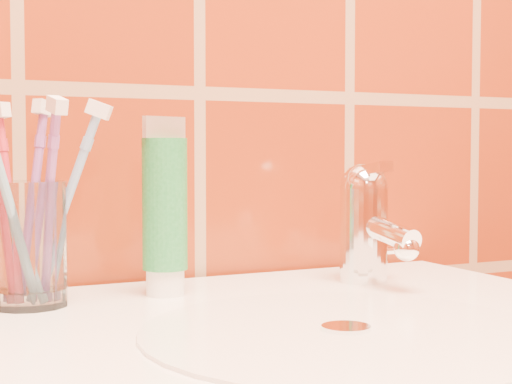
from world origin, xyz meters
TOP-DOWN VIEW (x-y plane):
  - glass_tumbler at (-0.19, 1.11)m, footprint 0.07×0.07m
  - toothpaste_tube at (-0.07, 1.11)m, footprint 0.05×0.04m
  - faucet at (0.14, 1.09)m, footprint 0.05×0.11m
  - toothbrush_0 at (-0.20, 1.12)m, footprint 0.07×0.08m
  - toothbrush_1 at (-0.18, 1.13)m, footprint 0.09×0.08m
  - toothbrush_2 at (-0.16, 1.10)m, footprint 0.13×0.12m
  - toothbrush_3 at (-0.18, 1.09)m, footprint 0.06×0.11m
  - toothbrush_4 at (-0.21, 1.08)m, footprint 0.14×0.13m

SIDE VIEW (x-z plane):
  - glass_tumbler at x=-0.19m, z-range 0.85..0.96m
  - faucet at x=0.14m, z-range 0.85..0.97m
  - toothpaste_tube at x=-0.07m, z-range 0.84..1.01m
  - toothbrush_0 at x=-0.20m, z-range 0.84..1.03m
  - toothbrush_2 at x=-0.16m, z-range 0.84..1.03m
  - toothbrush_4 at x=-0.21m, z-range 0.84..1.03m
  - toothbrush_3 at x=-0.18m, z-range 0.84..1.03m
  - toothbrush_1 at x=-0.18m, z-range 0.84..1.03m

